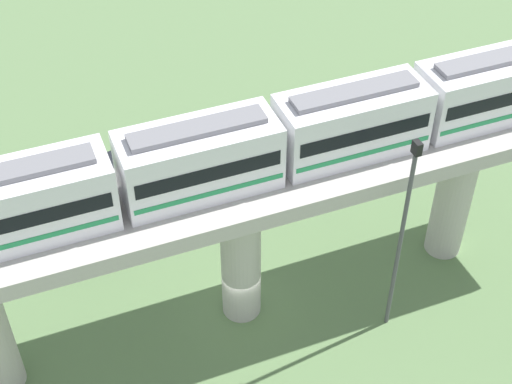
# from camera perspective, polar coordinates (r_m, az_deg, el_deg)

# --- Properties ---
(ground_plane) EXTENTS (120.00, 120.00, 0.00)m
(ground_plane) POSITION_cam_1_polar(r_m,az_deg,el_deg) (38.96, -1.07, -8.61)
(ground_plane) COLOR #5B7A4C
(viaduct) EXTENTS (5.20, 35.80, 8.61)m
(viaduct) POSITION_cam_1_polar(r_m,az_deg,el_deg) (34.11, -1.21, -1.46)
(viaduct) COLOR #B7B2AA
(viaduct) RESTS_ON ground
(train) EXTENTS (2.64, 27.45, 3.24)m
(train) POSITION_cam_1_polar(r_m,az_deg,el_deg) (32.34, 1.63, 3.85)
(train) COLOR white
(train) RESTS_ON viaduct
(parked_car_silver) EXTENTS (2.72, 4.50, 1.76)m
(parked_car_silver) POSITION_cam_1_polar(r_m,az_deg,el_deg) (47.05, 1.92, 3.25)
(parked_car_silver) COLOR #B2B5BA
(parked_car_silver) RESTS_ON ground
(parked_car_blue) EXTENTS (2.58, 4.47, 1.76)m
(parked_car_blue) POSITION_cam_1_polar(r_m,az_deg,el_deg) (46.08, -10.06, 1.55)
(parked_car_blue) COLOR #284CB7
(parked_car_blue) RESTS_ON ground
(parked_car_black) EXTENTS (1.93, 4.25, 1.76)m
(parked_car_black) POSITION_cam_1_polar(r_m,az_deg,el_deg) (42.38, -12.46, -3.17)
(parked_car_black) COLOR black
(parked_car_black) RESTS_ON ground
(signal_post) EXTENTS (0.44, 0.28, 11.21)m
(signal_post) POSITION_cam_1_polar(r_m,az_deg,el_deg) (34.46, 10.78, -3.00)
(signal_post) COLOR #4C4C51
(signal_post) RESTS_ON ground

